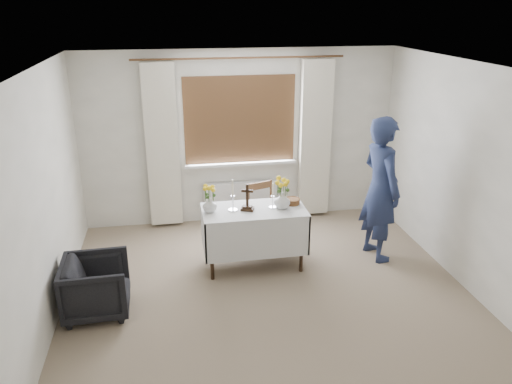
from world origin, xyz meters
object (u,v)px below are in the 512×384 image
armchair (96,287)px  wooden_cross (247,197)px  flower_vase_left (210,205)px  flower_vase_right (282,200)px  altar_table (254,238)px  person (380,189)px  wooden_chair (266,216)px

armchair → wooden_cross: bearing=-69.9°
wooden_cross → flower_vase_left: wooden_cross is taller
flower_vase_right → altar_table: bearing=175.6°
person → wooden_cross: person is taller
wooden_chair → person: person is taller
person → wooden_cross: size_ratio=5.64×
armchair → wooden_cross: size_ratio=2.07×
armchair → altar_table: bearing=-70.4°
wooden_chair → flower_vase_right: flower_vase_right is taller
person → flower_vase_right: size_ratio=9.04×
person → altar_table: bearing=80.2°
person → flower_vase_right: bearing=81.3°
altar_table → flower_vase_left: bearing=178.6°
wooden_chair → wooden_cross: wooden_cross is taller
altar_table → wooden_cross: bearing=-169.9°
wooden_chair → person: size_ratio=0.47×
altar_table → armchair: bearing=-158.8°
person → flower_vase_right: person is taller
altar_table → wooden_chair: 0.58m
person → wooden_cross: (-1.67, -0.01, 0.01)m
wooden_chair → wooden_cross: 0.80m
altar_table → armchair: altar_table is taller
armchair → flower_vase_right: (2.13, 0.67, 0.56)m
altar_table → flower_vase_right: (0.34, -0.03, 0.48)m
armchair → flower_vase_left: 1.55m
wooden_cross → armchair: bearing=-138.5°
flower_vase_left → armchair: bearing=-150.8°
altar_table → person: bearing=-0.2°
armchair → flower_vase_left: size_ratio=3.77×
altar_table → flower_vase_right: flower_vase_right is taller
altar_table → flower_vase_left: (-0.52, 0.01, 0.47)m
altar_table → person: person is taller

